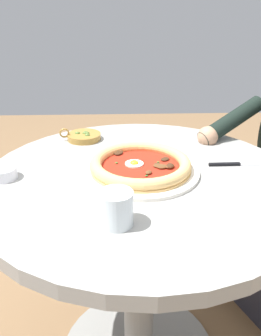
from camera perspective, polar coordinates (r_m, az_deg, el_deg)
dining_table at (r=1.06m, az=1.56°, el=-9.78°), size 0.88×0.88×0.74m
pizza_on_plate at (r=0.97m, az=1.51°, el=0.33°), size 0.33×0.33×0.04m
water_glass at (r=0.74m, az=-2.31°, el=-6.95°), size 0.07×0.07×0.08m
steak_knife at (r=1.06m, az=16.86°, el=0.58°), size 0.23×0.01×0.01m
ramekin_capers at (r=1.00m, az=-20.08°, el=-0.73°), size 0.07×0.07×0.03m
olive_pan at (r=1.22m, az=-7.64°, el=5.15°), size 0.14×0.11×0.05m
fork_utensil at (r=0.82m, az=18.37°, el=-7.48°), size 0.07×0.17×0.00m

